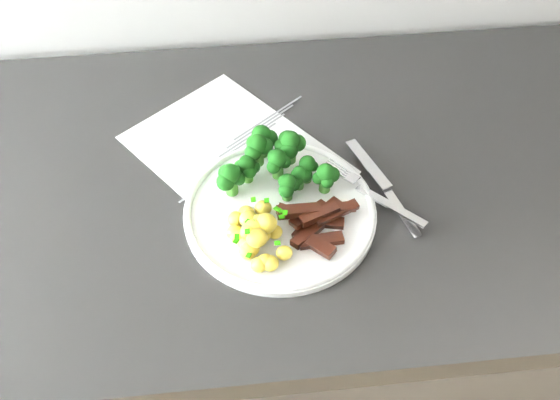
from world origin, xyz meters
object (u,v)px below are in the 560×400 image
Objects in this scene: broccoli at (275,160)px; knife at (391,198)px; counter at (288,332)px; beef_strips at (316,221)px; plate at (280,211)px; fork at (377,196)px; potatoes at (255,234)px; recipe_paper at (235,154)px.

broccoli is 0.90× the size of knife.
beef_strips is at bearing -77.73° from counter.
fork is at bearing 1.93° from plate.
counter is 22.84× the size of potatoes.
potatoes is 0.98× the size of beef_strips.
fork reaches higher than plate.
plate is 1.56× the size of broccoli.
knife is at bearing 15.86° from potatoes.
fork is at bearing 17.39° from potatoes.
knife is (0.13, -0.06, 0.46)m from counter.
broccoli is at bearing -170.74° from counter.
broccoli is 0.10m from beef_strips.
plate is 1.41× the size of knife.
recipe_paper is 0.17m from potatoes.
fork is at bearing -28.97° from counter.
broccoli is (-0.02, -0.00, 0.50)m from counter.
beef_strips is at bearing 11.46° from potatoes.
plate is at bearing 52.59° from potatoes.
knife is at bearing 3.05° from fork.
beef_strips is at bearing -56.94° from recipe_paper.
plate is 0.06m from potatoes.
beef_strips is at bearing -36.12° from plate.
broccoli is 0.14m from fork.
fork is (0.13, 0.00, 0.01)m from plate.
plate is (-0.02, -0.06, 0.46)m from counter.
fork reaches higher than recipe_paper.
counter is at bearing 155.55° from knife.
broccoli reaches higher than fork.
potatoes is 0.59× the size of knife.
broccoli is 1.54× the size of potatoes.
plate is 0.13m from fork.
beef_strips is 0.60× the size of knife.
fork is 0.02m from knife.
recipe_paper is 1.43× the size of plate.
broccoli reaches higher than plate.
counter is 0.47m from plate.
potatoes reaches higher than fork.
potatoes is 0.08m from beef_strips.
knife is (0.11, 0.04, -0.01)m from beef_strips.
potatoes is (0.02, -0.16, 0.02)m from recipe_paper.
recipe_paper is 2.75× the size of fork.
counter is at bearing -34.67° from recipe_paper.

